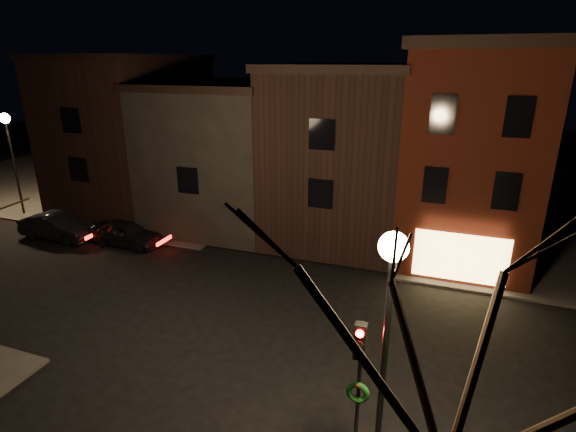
% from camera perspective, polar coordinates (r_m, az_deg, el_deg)
% --- Properties ---
extents(ground, '(120.00, 120.00, 0.00)m').
position_cam_1_polar(ground, '(18.63, -5.45, -12.33)').
color(ground, black).
rests_on(ground, ground).
extents(sidewalk_far_left, '(30.00, 30.00, 0.12)m').
position_cam_1_polar(sidewalk_far_left, '(44.68, -17.99, 5.84)').
color(sidewalk_far_left, '#2D2B28').
rests_on(sidewalk_far_left, ground).
extents(corner_building, '(6.50, 8.50, 10.50)m').
position_cam_1_polar(corner_building, '(24.14, 22.14, 7.53)').
color(corner_building, '#4D180D').
rests_on(corner_building, ground).
extents(row_building_a, '(7.30, 10.30, 9.40)m').
position_cam_1_polar(row_building_a, '(25.83, 7.32, 8.19)').
color(row_building_a, black).
rests_on(row_building_a, ground).
extents(row_building_b, '(7.80, 10.30, 8.40)m').
position_cam_1_polar(row_building_b, '(28.36, -7.29, 8.16)').
color(row_building_b, black).
rests_on(row_building_b, ground).
extents(row_building_c, '(7.30, 10.30, 9.90)m').
position_cam_1_polar(row_building_c, '(32.16, -19.12, 9.93)').
color(row_building_c, black).
rests_on(row_building_c, ground).
extents(street_lamp_near, '(0.60, 0.60, 6.48)m').
position_cam_1_polar(street_lamp_near, '(9.47, 12.75, -10.07)').
color(street_lamp_near, black).
rests_on(street_lamp_near, sidewalk_near_right).
extents(street_lamp_far, '(0.60, 0.60, 6.48)m').
position_cam_1_polar(street_lamp_far, '(33.39, -31.97, 8.57)').
color(street_lamp_far, black).
rests_on(street_lamp_far, sidewalk_far_left).
extents(traffic_signal, '(0.58, 0.38, 4.05)m').
position_cam_1_polar(traffic_signal, '(11.25, 8.98, -19.05)').
color(traffic_signal, black).
rests_on(traffic_signal, sidewalk_near_right).
extents(bare_tree_right, '(6.40, 6.40, 8.50)m').
position_cam_1_polar(bare_tree_right, '(6.80, 21.59, -14.17)').
color(bare_tree_right, black).
rests_on(bare_tree_right, sidewalk_near_right).
extents(parked_car_a, '(4.09, 1.70, 1.38)m').
position_cam_1_polar(parked_car_a, '(26.22, -19.83, -2.09)').
color(parked_car_a, black).
rests_on(parked_car_a, ground).
extents(parked_car_b, '(4.48, 1.59, 1.47)m').
position_cam_1_polar(parked_car_b, '(28.70, -27.24, -1.21)').
color(parked_car_b, black).
rests_on(parked_car_b, ground).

